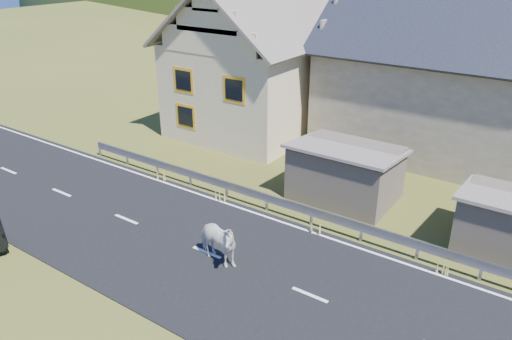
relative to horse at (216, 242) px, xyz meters
The scene contains 8 objects.
ground 3.46m from the horse, ahead, with size 160.00×160.00×0.00m, color #3D4016.
road 3.45m from the horse, ahead, with size 60.00×7.00×0.04m, color black.
lane_markings 3.45m from the horse, ahead, with size 60.00×6.60×0.01m, color silver.
guardrail 5.17m from the horse, 49.63° to the left, with size 28.10×0.09×0.75m.
shed_left 6.89m from the horse, 78.73° to the left, with size 4.30×3.30×2.40m, color brown.
house_cream 14.38m from the horse, 118.52° to the left, with size 7.80×9.80×8.30m.
house_stone_a 15.89m from the horse, 81.26° to the left, with size 10.80×9.80×8.90m.
horse is the anchor object (origin of this frame).
Camera 1 is at (5.54, -10.87, 9.56)m, focal length 35.00 mm.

